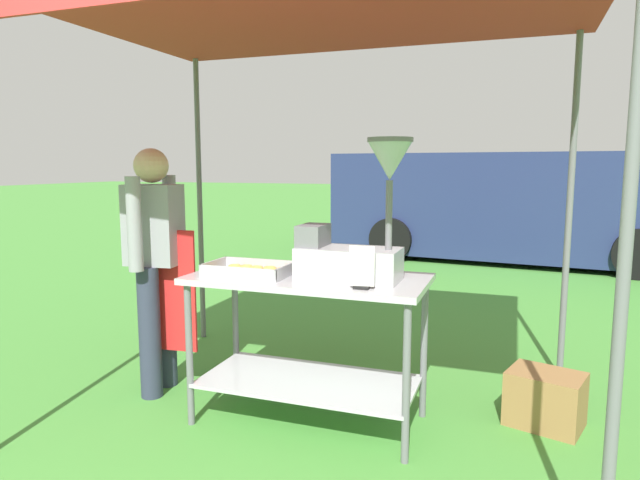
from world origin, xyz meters
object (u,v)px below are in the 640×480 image
(donut_cart, at_px, (308,316))
(donut_fryer, at_px, (357,234))
(donut_tray, at_px, (249,271))
(stall_canopy, at_px, (314,13))
(menu_sign, at_px, (362,271))
(van_navy, at_px, (514,205))
(vendor, at_px, (156,258))
(supply_crate, at_px, (545,399))

(donut_cart, bearing_deg, donut_fryer, -5.80)
(donut_tray, distance_m, donut_fryer, 0.67)
(stall_canopy, relative_size, menu_sign, 13.87)
(stall_canopy, distance_m, donut_cart, 1.71)
(donut_fryer, bearing_deg, donut_tray, -174.68)
(stall_canopy, relative_size, van_navy, 0.54)
(menu_sign, bearing_deg, vendor, 168.41)
(stall_canopy, xyz_separation_m, donut_fryer, (0.29, -0.13, -1.21))
(donut_fryer, xyz_separation_m, van_navy, (0.78, 6.43, -0.25))
(supply_crate, bearing_deg, vendor, -172.33)
(stall_canopy, distance_m, vendor, 1.80)
(menu_sign, bearing_deg, donut_tray, 169.15)
(donut_cart, xyz_separation_m, supply_crate, (1.31, 0.40, -0.48))
(stall_canopy, bearing_deg, donut_tray, -150.77)
(supply_crate, distance_m, van_navy, 6.05)
(stall_canopy, bearing_deg, supply_crate, 13.00)
(donut_fryer, relative_size, van_navy, 0.14)
(menu_sign, distance_m, vendor, 1.50)
(donut_fryer, height_order, vendor, donut_fryer)
(menu_sign, distance_m, van_navy, 6.66)
(stall_canopy, distance_m, supply_crate, 2.56)
(vendor, bearing_deg, menu_sign, -11.59)
(menu_sign, relative_size, van_navy, 0.04)
(menu_sign, height_order, supply_crate, menu_sign)
(donut_cart, height_order, supply_crate, donut_cart)
(donut_tray, relative_size, vendor, 0.30)
(donut_fryer, distance_m, van_navy, 6.48)
(donut_cart, distance_m, menu_sign, 0.55)
(donut_tray, xyz_separation_m, donut_fryer, (0.63, 0.06, 0.24))
(donut_tray, distance_m, vendor, 0.78)
(supply_crate, bearing_deg, donut_fryer, -157.09)
(stall_canopy, bearing_deg, donut_cart, -90.00)
(donut_tray, height_order, vendor, vendor)
(donut_fryer, bearing_deg, supply_crate, 22.91)
(van_navy, bearing_deg, donut_cart, -99.52)
(donut_tray, bearing_deg, donut_fryer, 5.32)
(donut_cart, bearing_deg, van_navy, 80.48)
(stall_canopy, xyz_separation_m, donut_cart, (-0.00, -0.10, -1.70))
(supply_crate, bearing_deg, stall_canopy, -167.00)
(vendor, relative_size, van_navy, 0.28)
(donut_tray, bearing_deg, van_navy, 77.77)
(donut_tray, xyz_separation_m, van_navy, (1.41, 6.49, -0.02))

